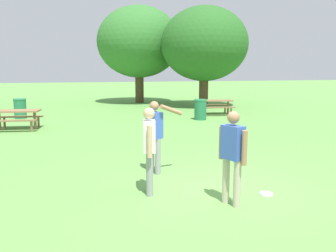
{
  "coord_description": "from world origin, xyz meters",
  "views": [
    {
      "loc": [
        -2.65,
        -5.92,
        2.33
      ],
      "look_at": [
        -0.52,
        1.88,
        1.0
      ],
      "focal_mm": 36.86,
      "sensor_mm": 36.0,
      "label": 1
    }
  ],
  "objects_px": {
    "tree_broad_center": "(139,42)",
    "trash_can_beside_table": "(200,109)",
    "picnic_table_far": "(216,104)",
    "trash_can_further_along": "(20,108)",
    "frisbee": "(266,194)",
    "person_bystander": "(149,145)",
    "person_thrower": "(155,131)",
    "tree_far_right": "(204,44)",
    "picnic_table_near": "(17,115)",
    "person_catcher": "(232,152)"
  },
  "relations": [
    {
      "from": "tree_broad_center",
      "to": "trash_can_beside_table",
      "type": "bearing_deg",
      "value": -82.62
    },
    {
      "from": "picnic_table_far",
      "to": "trash_can_further_along",
      "type": "distance_m",
      "value": 9.7
    },
    {
      "from": "picnic_table_far",
      "to": "trash_can_further_along",
      "type": "xyz_separation_m",
      "value": [
        -9.63,
        1.16,
        -0.08
      ]
    },
    {
      "from": "frisbee",
      "to": "person_bystander",
      "type": "bearing_deg",
      "value": 163.2
    },
    {
      "from": "person_thrower",
      "to": "tree_far_right",
      "type": "relative_size",
      "value": 0.26
    },
    {
      "from": "picnic_table_near",
      "to": "person_bystander",
      "type": "bearing_deg",
      "value": -67.1
    },
    {
      "from": "trash_can_further_along",
      "to": "tree_far_right",
      "type": "bearing_deg",
      "value": 14.8
    },
    {
      "from": "trash_can_further_along",
      "to": "tree_far_right",
      "type": "height_order",
      "value": "tree_far_right"
    },
    {
      "from": "picnic_table_near",
      "to": "tree_broad_center",
      "type": "height_order",
      "value": "tree_broad_center"
    },
    {
      "from": "trash_can_further_along",
      "to": "trash_can_beside_table",
      "type": "bearing_deg",
      "value": -18.19
    },
    {
      "from": "trash_can_beside_table",
      "to": "tree_broad_center",
      "type": "bearing_deg",
      "value": 97.38
    },
    {
      "from": "person_catcher",
      "to": "person_bystander",
      "type": "xyz_separation_m",
      "value": [
        -1.25,
        0.91,
        0.0
      ]
    },
    {
      "from": "picnic_table_near",
      "to": "tree_broad_center",
      "type": "distance_m",
      "value": 12.39
    },
    {
      "from": "person_thrower",
      "to": "person_bystander",
      "type": "bearing_deg",
      "value": -107.58
    },
    {
      "from": "person_thrower",
      "to": "picnic_table_near",
      "type": "bearing_deg",
      "value": 119.1
    },
    {
      "from": "trash_can_beside_table",
      "to": "trash_can_further_along",
      "type": "bearing_deg",
      "value": 161.81
    },
    {
      "from": "picnic_table_far",
      "to": "person_bystander",
      "type": "bearing_deg",
      "value": -118.98
    },
    {
      "from": "person_thrower",
      "to": "person_bystander",
      "type": "distance_m",
      "value": 1.33
    },
    {
      "from": "person_thrower",
      "to": "person_bystander",
      "type": "relative_size",
      "value": 1.0
    },
    {
      "from": "person_catcher",
      "to": "picnic_table_far",
      "type": "xyz_separation_m",
      "value": [
        4.55,
        11.38,
        -0.38
      ]
    },
    {
      "from": "picnic_table_near",
      "to": "trash_can_further_along",
      "type": "distance_m",
      "value": 3.39
    },
    {
      "from": "person_thrower",
      "to": "picnic_table_far",
      "type": "distance_m",
      "value": 10.68
    },
    {
      "from": "person_catcher",
      "to": "frisbee",
      "type": "relative_size",
      "value": 6.53
    },
    {
      "from": "person_thrower",
      "to": "trash_can_beside_table",
      "type": "relative_size",
      "value": 1.71
    },
    {
      "from": "picnic_table_far",
      "to": "trash_can_beside_table",
      "type": "xyz_separation_m",
      "value": [
        -1.43,
        -1.54,
        -0.08
      ]
    },
    {
      "from": "frisbee",
      "to": "picnic_table_near",
      "type": "bearing_deg",
      "value": 122.18
    },
    {
      "from": "trash_can_further_along",
      "to": "person_thrower",
      "type": "bearing_deg",
      "value": -67.77
    },
    {
      "from": "picnic_table_near",
      "to": "trash_can_further_along",
      "type": "xyz_separation_m",
      "value": [
        -0.34,
        3.37,
        -0.08
      ]
    },
    {
      "from": "picnic_table_near",
      "to": "tree_broad_center",
      "type": "relative_size",
      "value": 0.28
    },
    {
      "from": "person_bystander",
      "to": "picnic_table_far",
      "type": "bearing_deg",
      "value": 61.02
    },
    {
      "from": "frisbee",
      "to": "tree_broad_center",
      "type": "height_order",
      "value": "tree_broad_center"
    },
    {
      "from": "frisbee",
      "to": "picnic_table_near",
      "type": "xyz_separation_m",
      "value": [
        -5.6,
        8.9,
        0.55
      ]
    },
    {
      "from": "trash_can_further_along",
      "to": "picnic_table_near",
      "type": "bearing_deg",
      "value": -84.19
    },
    {
      "from": "picnic_table_near",
      "to": "tree_broad_center",
      "type": "xyz_separation_m",
      "value": [
        6.69,
        9.78,
        3.64
      ]
    },
    {
      "from": "frisbee",
      "to": "trash_can_beside_table",
      "type": "xyz_separation_m",
      "value": [
        2.27,
        9.57,
        0.47
      ]
    },
    {
      "from": "person_thrower",
      "to": "picnic_table_near",
      "type": "relative_size",
      "value": 0.88
    },
    {
      "from": "person_catcher",
      "to": "person_bystander",
      "type": "relative_size",
      "value": 1.0
    },
    {
      "from": "person_thrower",
      "to": "person_catcher",
      "type": "relative_size",
      "value": 1.0
    },
    {
      "from": "person_thrower",
      "to": "picnic_table_near",
      "type": "distance_m",
      "value": 8.01
    },
    {
      "from": "person_thrower",
      "to": "trash_can_further_along",
      "type": "distance_m",
      "value": 11.2
    },
    {
      "from": "person_catcher",
      "to": "tree_broad_center",
      "type": "height_order",
      "value": "tree_broad_center"
    },
    {
      "from": "frisbee",
      "to": "tree_broad_center",
      "type": "relative_size",
      "value": 0.04
    },
    {
      "from": "person_thrower",
      "to": "trash_can_beside_table",
      "type": "height_order",
      "value": "person_thrower"
    },
    {
      "from": "person_bystander",
      "to": "person_thrower",
      "type": "bearing_deg",
      "value": 72.42
    },
    {
      "from": "tree_far_right",
      "to": "person_catcher",
      "type": "bearing_deg",
      "value": -109.38
    },
    {
      "from": "person_catcher",
      "to": "tree_broad_center",
      "type": "distance_m",
      "value": 19.33
    },
    {
      "from": "trash_can_beside_table",
      "to": "tree_broad_center",
      "type": "height_order",
      "value": "tree_broad_center"
    },
    {
      "from": "person_catcher",
      "to": "picnic_table_near",
      "type": "xyz_separation_m",
      "value": [
        -4.74,
        9.17,
        -0.38
      ]
    },
    {
      "from": "picnic_table_near",
      "to": "tree_far_right",
      "type": "relative_size",
      "value": 0.3
    },
    {
      "from": "person_catcher",
      "to": "picnic_table_near",
      "type": "relative_size",
      "value": 0.88
    }
  ]
}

